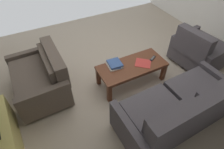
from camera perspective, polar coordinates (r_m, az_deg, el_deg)
ground_plane at (r=3.66m, az=3.19°, el=0.68°), size 5.14×5.04×0.01m
sofa_main at (r=2.78m, az=20.53°, el=-10.04°), size 1.80×0.84×0.87m
loveseat_near at (r=3.28m, az=-21.12°, el=-0.83°), size 0.84×1.18×0.79m
coffee_table at (r=3.26m, az=6.24°, el=2.07°), size 1.21×0.54×0.40m
armchair_side at (r=4.00m, az=25.30°, el=6.93°), size 0.89×0.98×0.84m
book_stack at (r=3.16m, az=0.83°, el=3.22°), size 0.26×0.28×0.06m
tv_remote at (r=3.40m, az=12.60°, el=4.97°), size 0.16×0.11×0.02m
loose_magazine at (r=3.28m, az=9.69°, el=3.53°), size 0.36×0.36×0.01m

